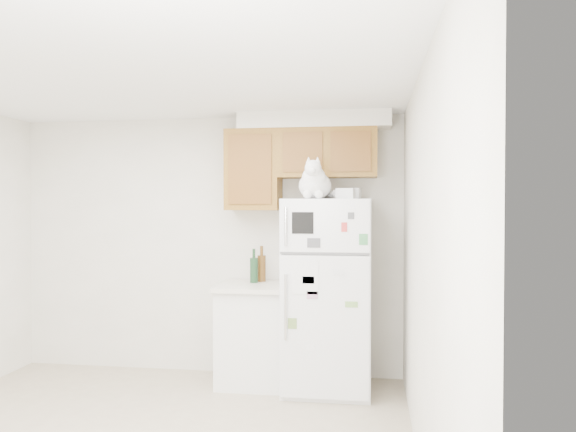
% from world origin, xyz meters
% --- Properties ---
extents(room_shell, '(3.84, 4.04, 2.52)m').
position_xyz_m(room_shell, '(0.12, 0.24, 1.67)').
color(room_shell, silver).
rests_on(room_shell, ground_plane).
extents(refrigerator, '(0.76, 0.78, 1.70)m').
position_xyz_m(refrigerator, '(1.22, 1.61, 0.85)').
color(refrigerator, white).
rests_on(refrigerator, ground_plane).
extents(base_counter, '(0.64, 0.64, 0.92)m').
position_xyz_m(base_counter, '(0.53, 1.68, 0.46)').
color(base_counter, white).
rests_on(base_counter, ground_plane).
extents(cat, '(0.34, 0.51, 0.36)m').
position_xyz_m(cat, '(1.12, 1.42, 1.83)').
color(cat, white).
rests_on(cat, refrigerator).
extents(storage_box_back, '(0.20, 0.16, 0.10)m').
position_xyz_m(storage_box_back, '(1.41, 1.75, 1.75)').
color(storage_box_back, white).
rests_on(storage_box_back, refrigerator).
extents(storage_box_front, '(0.17, 0.13, 0.09)m').
position_xyz_m(storage_box_front, '(1.38, 1.45, 1.74)').
color(storage_box_front, white).
rests_on(storage_box_front, refrigerator).
extents(bottle_green, '(0.07, 0.07, 0.32)m').
position_xyz_m(bottle_green, '(0.51, 1.77, 1.08)').
color(bottle_green, '#19381E').
rests_on(bottle_green, base_counter).
extents(bottle_amber, '(0.08, 0.08, 0.34)m').
position_xyz_m(bottle_amber, '(0.57, 1.86, 1.09)').
color(bottle_amber, '#593814').
rests_on(bottle_amber, base_counter).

